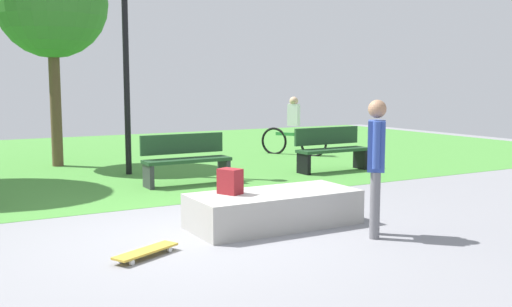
{
  "coord_description": "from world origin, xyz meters",
  "views": [
    {
      "loc": [
        -2.8,
        -6.48,
        1.84
      ],
      "look_at": [
        1.04,
        0.37,
        0.89
      ],
      "focal_mm": 41.28,
      "sensor_mm": 36.0,
      "label": 1
    }
  ],
  "objects_px": {
    "lamp_post": "(125,36)",
    "skateboard_by_ledge": "(146,251)",
    "skater_performing_trick": "(376,158)",
    "concrete_ledge": "(274,209)",
    "tree_leaning_ash": "(52,3)",
    "cyclist_on_bicycle": "(294,130)",
    "park_bench_near_path": "(331,148)",
    "backpack_on_ledge": "(230,181)",
    "park_bench_far_right": "(186,158)"
  },
  "relations": [
    {
      "from": "lamp_post",
      "to": "skater_performing_trick",
      "type": "bearing_deg",
      "value": -79.69
    },
    {
      "from": "park_bench_far_right",
      "to": "cyclist_on_bicycle",
      "type": "xyz_separation_m",
      "value": [
        4.09,
        2.73,
        0.15
      ]
    },
    {
      "from": "backpack_on_ledge",
      "to": "skateboard_by_ledge",
      "type": "distance_m",
      "value": 1.61
    },
    {
      "from": "concrete_ledge",
      "to": "park_bench_near_path",
      "type": "height_order",
      "value": "park_bench_near_path"
    },
    {
      "from": "backpack_on_ledge",
      "to": "tree_leaning_ash",
      "type": "distance_m",
      "value": 7.53
    },
    {
      "from": "tree_leaning_ash",
      "to": "cyclist_on_bicycle",
      "type": "distance_m",
      "value": 6.42
    },
    {
      "from": "concrete_ledge",
      "to": "cyclist_on_bicycle",
      "type": "height_order",
      "value": "cyclist_on_bicycle"
    },
    {
      "from": "tree_leaning_ash",
      "to": "concrete_ledge",
      "type": "bearing_deg",
      "value": -79.14
    },
    {
      "from": "concrete_ledge",
      "to": "tree_leaning_ash",
      "type": "xyz_separation_m",
      "value": [
        -1.35,
        7.05,
        3.31
      ]
    },
    {
      "from": "skateboard_by_ledge",
      "to": "lamp_post",
      "type": "xyz_separation_m",
      "value": [
        1.56,
        5.65,
        2.69
      ]
    },
    {
      "from": "backpack_on_ledge",
      "to": "park_bench_near_path",
      "type": "bearing_deg",
      "value": -74.86
    },
    {
      "from": "skater_performing_trick",
      "to": "cyclist_on_bicycle",
      "type": "relative_size",
      "value": 1.06
    },
    {
      "from": "park_bench_near_path",
      "to": "cyclist_on_bicycle",
      "type": "bearing_deg",
      "value": 73.03
    },
    {
      "from": "concrete_ledge",
      "to": "park_bench_near_path",
      "type": "xyz_separation_m",
      "value": [
        3.48,
        3.48,
        0.26
      ]
    },
    {
      "from": "skater_performing_trick",
      "to": "tree_leaning_ash",
      "type": "height_order",
      "value": "tree_leaning_ash"
    },
    {
      "from": "skateboard_by_ledge",
      "to": "park_bench_far_right",
      "type": "relative_size",
      "value": 0.5
    },
    {
      "from": "backpack_on_ledge",
      "to": "cyclist_on_bicycle",
      "type": "distance_m",
      "value": 7.74
    },
    {
      "from": "park_bench_near_path",
      "to": "tree_leaning_ash",
      "type": "height_order",
      "value": "tree_leaning_ash"
    },
    {
      "from": "concrete_ledge",
      "to": "lamp_post",
      "type": "height_order",
      "value": "lamp_post"
    },
    {
      "from": "backpack_on_ledge",
      "to": "cyclist_on_bicycle",
      "type": "xyz_separation_m",
      "value": [
        4.86,
        6.03,
        0.03
      ]
    },
    {
      "from": "concrete_ledge",
      "to": "backpack_on_ledge",
      "type": "bearing_deg",
      "value": 163.55
    },
    {
      "from": "park_bench_near_path",
      "to": "cyclist_on_bicycle",
      "type": "relative_size",
      "value": 1.04
    },
    {
      "from": "backpack_on_ledge",
      "to": "skater_performing_trick",
      "type": "height_order",
      "value": "skater_performing_trick"
    },
    {
      "from": "backpack_on_ledge",
      "to": "park_bench_near_path",
      "type": "distance_m",
      "value": 5.22
    },
    {
      "from": "park_bench_near_path",
      "to": "lamp_post",
      "type": "relative_size",
      "value": 0.35
    },
    {
      "from": "skater_performing_trick",
      "to": "park_bench_near_path",
      "type": "xyz_separation_m",
      "value": [
        2.7,
        4.52,
        -0.47
      ]
    },
    {
      "from": "concrete_ledge",
      "to": "park_bench_far_right",
      "type": "height_order",
      "value": "park_bench_far_right"
    },
    {
      "from": "concrete_ledge",
      "to": "skateboard_by_ledge",
      "type": "height_order",
      "value": "concrete_ledge"
    },
    {
      "from": "concrete_ledge",
      "to": "tree_leaning_ash",
      "type": "distance_m",
      "value": 7.91
    },
    {
      "from": "skater_performing_trick",
      "to": "park_bench_near_path",
      "type": "relative_size",
      "value": 1.02
    },
    {
      "from": "cyclist_on_bicycle",
      "to": "tree_leaning_ash",
      "type": "bearing_deg",
      "value": 171.36
    },
    {
      "from": "tree_leaning_ash",
      "to": "cyclist_on_bicycle",
      "type": "bearing_deg",
      "value": -8.64
    },
    {
      "from": "concrete_ledge",
      "to": "skater_performing_trick",
      "type": "relative_size",
      "value": 1.33
    },
    {
      "from": "skateboard_by_ledge",
      "to": "cyclist_on_bicycle",
      "type": "height_order",
      "value": "cyclist_on_bicycle"
    },
    {
      "from": "skater_performing_trick",
      "to": "lamp_post",
      "type": "distance_m",
      "value": 6.52
    },
    {
      "from": "park_bench_near_path",
      "to": "lamp_post",
      "type": "bearing_deg",
      "value": 156.76
    },
    {
      "from": "skateboard_by_ledge",
      "to": "cyclist_on_bicycle",
      "type": "bearing_deg",
      "value": 47.24
    },
    {
      "from": "concrete_ledge",
      "to": "tree_leaning_ash",
      "type": "height_order",
      "value": "tree_leaning_ash"
    },
    {
      "from": "backpack_on_ledge",
      "to": "cyclist_on_bicycle",
      "type": "height_order",
      "value": "cyclist_on_bicycle"
    },
    {
      "from": "cyclist_on_bicycle",
      "to": "backpack_on_ledge",
      "type": "bearing_deg",
      "value": -128.87
    },
    {
      "from": "skater_performing_trick",
      "to": "skateboard_by_ledge",
      "type": "relative_size",
      "value": 2.04
    },
    {
      "from": "concrete_ledge",
      "to": "skater_performing_trick",
      "type": "bearing_deg",
      "value": -53.14
    },
    {
      "from": "park_bench_far_right",
      "to": "lamp_post",
      "type": "xyz_separation_m",
      "value": [
        -0.55,
        1.66,
        2.28
      ]
    },
    {
      "from": "lamp_post",
      "to": "skateboard_by_ledge",
      "type": "bearing_deg",
      "value": -105.47
    },
    {
      "from": "skateboard_by_ledge",
      "to": "tree_leaning_ash",
      "type": "distance_m",
      "value": 8.35
    },
    {
      "from": "skater_performing_trick",
      "to": "park_bench_near_path",
      "type": "height_order",
      "value": "skater_performing_trick"
    },
    {
      "from": "park_bench_near_path",
      "to": "lamp_post",
      "type": "distance_m",
      "value": 4.74
    },
    {
      "from": "concrete_ledge",
      "to": "park_bench_near_path",
      "type": "relative_size",
      "value": 1.36
    },
    {
      "from": "skater_performing_trick",
      "to": "park_bench_near_path",
      "type": "distance_m",
      "value": 5.29
    },
    {
      "from": "concrete_ledge",
      "to": "skater_performing_trick",
      "type": "xyz_separation_m",
      "value": [
        0.78,
        -1.04,
        0.73
      ]
    }
  ]
}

